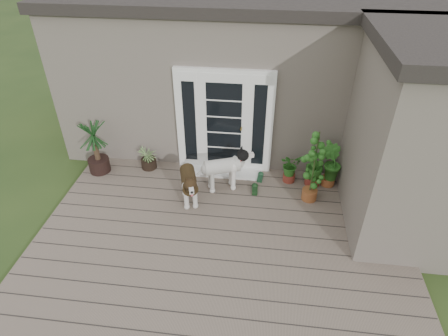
# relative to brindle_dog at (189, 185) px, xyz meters

# --- Properties ---
(deck) EXTENTS (6.20, 4.60, 0.12)m
(deck) POSITION_rel_brindle_dog_xyz_m (0.70, -1.03, -0.43)
(deck) COLOR #6B5B4C
(deck) RESTS_ON ground
(house_main) EXTENTS (7.40, 4.00, 3.10)m
(house_main) POSITION_rel_brindle_dog_xyz_m (0.70, 3.22, 1.06)
(house_main) COLOR #665E54
(house_main) RESTS_ON ground
(house_wing) EXTENTS (1.60, 2.40, 3.10)m
(house_wing) POSITION_rel_brindle_dog_xyz_m (3.60, 0.07, 1.06)
(house_wing) COLOR #665E54
(house_wing) RESTS_ON ground
(roof_wing) EXTENTS (1.80, 2.60, 0.20)m
(roof_wing) POSITION_rel_brindle_dog_xyz_m (3.60, 0.07, 2.71)
(roof_wing) COLOR #2D2826
(roof_wing) RESTS_ON house_wing
(door_unit) EXTENTS (1.90, 0.14, 2.15)m
(door_unit) POSITION_rel_brindle_dog_xyz_m (0.50, 1.17, 0.71)
(door_unit) COLOR white
(door_unit) RESTS_ON deck
(door_step) EXTENTS (1.60, 0.40, 0.05)m
(door_step) POSITION_rel_brindle_dog_xyz_m (0.50, 0.97, -0.34)
(door_step) COLOR white
(door_step) RESTS_ON deck
(brindle_dog) EXTENTS (0.62, 0.95, 0.73)m
(brindle_dog) POSITION_rel_brindle_dog_xyz_m (0.00, 0.00, 0.00)
(brindle_dog) COLOR #3D2C16
(brindle_dog) RESTS_ON deck
(white_dog) EXTENTS (0.98, 0.68, 0.75)m
(white_dog) POSITION_rel_brindle_dog_xyz_m (0.55, 0.47, 0.01)
(white_dog) COLOR white
(white_dog) RESTS_ON deck
(spider_plant) EXTENTS (0.60, 0.60, 0.56)m
(spider_plant) POSITION_rel_brindle_dog_xyz_m (-1.07, 0.97, -0.09)
(spider_plant) COLOR #8FAE6B
(spider_plant) RESTS_ON deck
(yucca) EXTENTS (1.03, 1.03, 1.16)m
(yucca) POSITION_rel_brindle_dog_xyz_m (-2.05, 0.73, 0.21)
(yucca) COLOR black
(yucca) RESTS_ON deck
(herb_a) EXTENTS (0.57, 0.57, 0.52)m
(herb_a) POSITION_rel_brindle_dog_xyz_m (1.84, 0.87, -0.11)
(herb_a) COLOR #215E1A
(herb_a) RESTS_ON deck
(herb_b) EXTENTS (0.61, 0.61, 0.65)m
(herb_b) POSITION_rel_brindle_dog_xyz_m (2.60, 0.84, -0.04)
(herb_b) COLOR #1B5F1B
(herb_b) RESTS_ON deck
(herb_c) EXTENTS (0.54, 0.54, 0.63)m
(herb_c) POSITION_rel_brindle_dog_xyz_m (2.30, 0.82, -0.05)
(herb_c) COLOR #1A5E20
(herb_c) RESTS_ON deck
(sapling) EXTENTS (0.52, 0.52, 1.50)m
(sapling) POSITION_rel_brindle_dog_xyz_m (2.21, 0.34, 0.38)
(sapling) COLOR #19581E
(sapling) RESTS_ON deck
(clog_left) EXTENTS (0.16, 0.32, 0.09)m
(clog_left) POSITION_rel_brindle_dog_xyz_m (1.19, 0.44, -0.32)
(clog_left) COLOR black
(clog_left) RESTS_ON deck
(clog_right) EXTENTS (0.17, 0.31, 0.09)m
(clog_right) POSITION_rel_brindle_dog_xyz_m (1.27, 0.85, -0.32)
(clog_right) COLOR #163820
(clog_right) RESTS_ON deck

